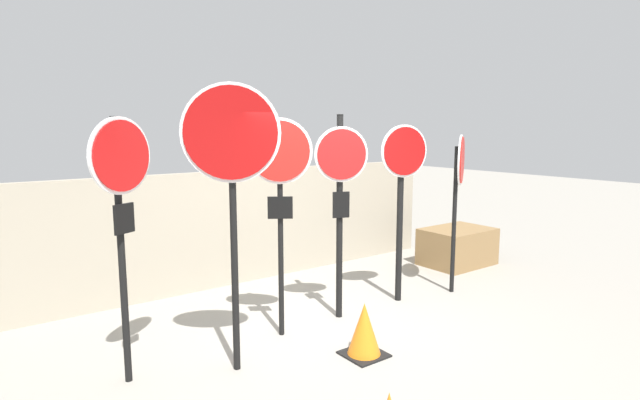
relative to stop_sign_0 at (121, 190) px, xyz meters
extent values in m
plane|color=gray|center=(2.23, -0.19, -1.81)|extent=(40.00, 40.00, 0.00)
cube|color=#A89E89|center=(2.23, 2.14, -0.95)|extent=(7.48, 0.12, 1.73)
cylinder|color=black|center=(-0.02, 0.04, -0.58)|extent=(0.06, 0.06, 2.46)
cylinder|color=white|center=(0.01, -0.01, 0.31)|extent=(0.61, 0.35, 0.69)
cylinder|color=red|center=(0.01, -0.03, 0.31)|extent=(0.56, 0.32, 0.63)
cube|color=black|center=(0.01, -0.01, -0.25)|extent=(0.20, 0.13, 0.27)
cylinder|color=black|center=(0.91, -0.35, -0.52)|extent=(0.07, 0.07, 2.58)
cylinder|color=white|center=(0.88, -0.40, 0.50)|extent=(0.81, 0.46, 0.92)
cylinder|color=#AD0F0F|center=(0.87, -0.42, 0.50)|extent=(0.76, 0.43, 0.86)
cylinder|color=black|center=(1.70, 0.08, -0.60)|extent=(0.06, 0.06, 2.41)
cylinder|color=white|center=(1.67, 0.04, 0.30)|extent=(0.62, 0.41, 0.72)
cylinder|color=red|center=(1.66, 0.02, 0.30)|extent=(0.57, 0.38, 0.66)
cube|color=black|center=(1.67, 0.04, -0.32)|extent=(0.25, 0.17, 0.25)
cylinder|color=black|center=(2.58, 0.12, -0.55)|extent=(0.08, 0.08, 2.52)
cylinder|color=white|center=(2.55, 0.06, 0.23)|extent=(0.62, 0.27, 0.66)
cylinder|color=red|center=(2.55, 0.04, 0.23)|extent=(0.57, 0.25, 0.60)
cube|color=black|center=(2.55, 0.06, -0.37)|extent=(0.20, 0.10, 0.32)
cylinder|color=black|center=(3.61, 0.11, -0.68)|extent=(0.08, 0.08, 2.27)
cylinder|color=white|center=(3.60, 0.05, 0.24)|extent=(0.68, 0.18, 0.69)
cylinder|color=#AD0F0F|center=(3.60, 0.03, 0.24)|extent=(0.62, 0.16, 0.63)
cylinder|color=black|center=(4.49, -0.10, -0.76)|extent=(0.06, 0.06, 2.10)
cylinder|color=white|center=(4.52, -0.14, 0.10)|extent=(0.60, 0.41, 0.71)
cylinder|color=red|center=(4.53, -0.16, 0.10)|extent=(0.55, 0.38, 0.65)
cube|color=black|center=(2.11, -0.88, -1.80)|extent=(0.42, 0.42, 0.02)
cone|color=orange|center=(2.11, -0.88, -1.52)|extent=(0.35, 0.35, 0.55)
cube|color=olive|center=(5.74, 0.79, -1.49)|extent=(1.19, 0.86, 0.63)
camera|label=1|loc=(-1.19, -4.57, 0.55)|focal=28.00mm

